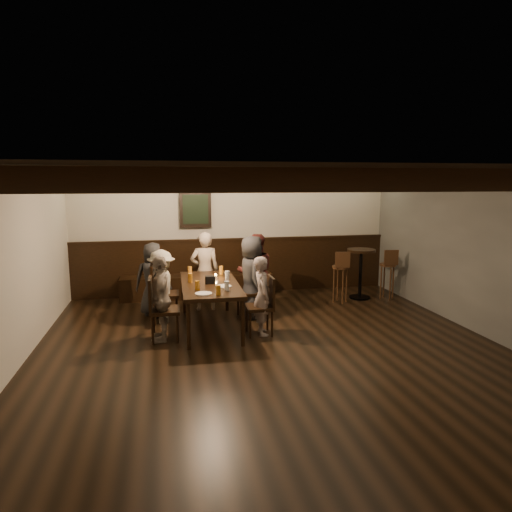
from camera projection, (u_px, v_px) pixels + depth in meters
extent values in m
plane|color=black|center=(274.00, 351.00, 6.24)|extent=(7.00, 7.00, 0.00)
plane|color=black|center=(276.00, 173.00, 5.85)|extent=(7.00, 7.00, 0.00)
plane|color=silver|center=(234.00, 235.00, 9.43)|extent=(6.50, 0.00, 6.50)
plane|color=#4D4D4B|center=(490.00, 257.00, 6.68)|extent=(0.00, 7.00, 7.00)
plane|color=silver|center=(9.00, 275.00, 5.40)|extent=(0.00, 7.00, 7.00)
cube|color=black|center=(235.00, 266.00, 9.49)|extent=(6.50, 0.08, 1.10)
cube|color=black|center=(198.00, 286.00, 9.14)|extent=(3.00, 0.45, 0.45)
cube|color=black|center=(195.00, 209.00, 9.08)|extent=(0.62, 0.12, 0.72)
cube|color=black|center=(196.00, 209.00, 9.02)|extent=(0.50, 0.02, 0.58)
cube|color=black|center=(380.00, 180.00, 3.06)|extent=(6.50, 0.10, 0.16)
cube|color=black|center=(321.00, 180.00, 4.18)|extent=(6.50, 0.10, 0.16)
cube|color=black|center=(288.00, 180.00, 5.30)|extent=(6.50, 0.10, 0.16)
cube|color=black|center=(266.00, 181.00, 6.42)|extent=(6.50, 0.10, 0.16)
cube|color=black|center=(250.00, 181.00, 7.54)|extent=(6.50, 0.10, 0.16)
cube|color=black|center=(239.00, 181.00, 8.66)|extent=(6.50, 0.10, 0.16)
sphere|color=#FFE099|center=(87.00, 187.00, 8.12)|extent=(0.07, 0.07, 0.07)
sphere|color=#FFE099|center=(165.00, 187.00, 8.39)|extent=(0.07, 0.07, 0.07)
sphere|color=#FFE099|center=(239.00, 187.00, 8.66)|extent=(0.07, 0.07, 0.07)
sphere|color=#FFE099|center=(308.00, 187.00, 8.94)|extent=(0.07, 0.07, 0.07)
sphere|color=#FFE099|center=(373.00, 187.00, 9.21)|extent=(0.07, 0.07, 0.07)
cube|color=black|center=(210.00, 285.00, 7.14)|extent=(0.90, 1.95, 0.06)
cylinder|color=black|center=(188.00, 326.00, 6.25)|extent=(0.06, 0.06, 0.67)
cylinder|color=black|center=(184.00, 294.00, 8.02)|extent=(0.06, 0.06, 0.67)
cylinder|color=black|center=(243.00, 323.00, 6.39)|extent=(0.06, 0.06, 0.67)
cylinder|color=black|center=(227.00, 292.00, 8.16)|extent=(0.06, 0.06, 0.67)
cube|color=black|center=(165.00, 295.00, 7.49)|extent=(0.45, 0.45, 0.05)
cube|color=black|center=(152.00, 279.00, 7.41)|extent=(0.05, 0.44, 0.48)
cube|color=black|center=(165.00, 311.00, 6.62)|extent=(0.43, 0.43, 0.05)
cube|color=black|center=(150.00, 294.00, 6.54)|extent=(0.05, 0.43, 0.47)
cube|color=black|center=(249.00, 293.00, 7.75)|extent=(0.42, 0.42, 0.05)
cube|color=black|center=(260.00, 278.00, 7.75)|extent=(0.05, 0.41, 0.45)
cube|color=black|center=(259.00, 307.00, 6.88)|extent=(0.41, 0.41, 0.05)
cube|color=black|center=(271.00, 291.00, 6.87)|extent=(0.04, 0.41, 0.44)
imported|color=#27282A|center=(153.00, 279.00, 7.86)|extent=(0.63, 0.41, 1.27)
imported|color=gray|center=(205.00, 271.00, 8.16)|extent=(0.52, 0.35, 1.42)
imported|color=#5D2320|center=(256.00, 272.00, 8.18)|extent=(0.68, 0.53, 1.38)
imported|color=gray|center=(162.00, 286.00, 7.46)|extent=(0.46, 0.79, 1.21)
imported|color=gray|center=(161.00, 298.00, 6.58)|extent=(0.32, 0.74, 1.26)
imported|color=#29292C|center=(252.00, 277.00, 7.72)|extent=(0.46, 0.69, 1.40)
imported|color=gray|center=(262.00, 296.00, 6.86)|extent=(0.29, 0.44, 1.20)
cylinder|color=#BF7219|center=(190.00, 271.00, 7.76)|extent=(0.07, 0.07, 0.14)
cylinder|color=#BF7219|center=(221.00, 270.00, 7.80)|extent=(0.07, 0.07, 0.14)
cylinder|color=#BF7219|center=(190.00, 278.00, 7.17)|extent=(0.07, 0.07, 0.14)
cylinder|color=silver|center=(227.00, 275.00, 7.38)|extent=(0.07, 0.07, 0.14)
cylinder|color=#BF7219|center=(197.00, 285.00, 6.65)|extent=(0.07, 0.07, 0.14)
cylinder|color=silver|center=(227.00, 286.00, 6.63)|extent=(0.07, 0.07, 0.14)
cylinder|color=#BF7219|center=(218.00, 290.00, 6.36)|extent=(0.07, 0.07, 0.14)
cylinder|color=white|center=(203.00, 294.00, 6.43)|extent=(0.24, 0.24, 0.01)
cylinder|color=white|center=(223.00, 286.00, 6.88)|extent=(0.24, 0.24, 0.01)
cube|color=black|center=(210.00, 280.00, 7.08)|extent=(0.15, 0.10, 0.12)
cylinder|color=beige|center=(216.00, 277.00, 7.45)|extent=(0.05, 0.05, 0.05)
cylinder|color=black|center=(360.00, 297.00, 9.07)|extent=(0.41, 0.41, 0.04)
cylinder|color=black|center=(360.00, 274.00, 9.00)|extent=(0.06, 0.06, 0.93)
cylinder|color=black|center=(361.00, 250.00, 8.92)|extent=(0.56, 0.56, 0.05)
cylinder|color=#3A1E12|center=(341.00, 267.00, 8.67)|extent=(0.31, 0.31, 0.05)
cube|color=#3A1E12|center=(343.00, 260.00, 8.50)|extent=(0.28, 0.07, 0.30)
cylinder|color=#3A1E12|center=(388.00, 265.00, 8.92)|extent=(0.31, 0.31, 0.05)
cube|color=#3A1E12|center=(391.00, 258.00, 8.74)|extent=(0.28, 0.06, 0.30)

